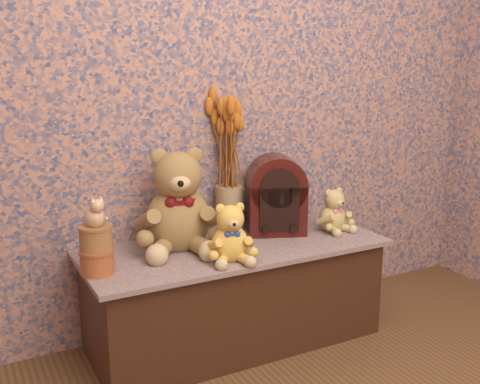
% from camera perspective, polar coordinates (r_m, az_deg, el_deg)
% --- Properties ---
extents(display_shelf, '(1.28, 0.53, 0.44)m').
position_cam_1_polar(display_shelf, '(2.46, -0.55, -10.24)').
color(display_shelf, '#394675').
rests_on(display_shelf, ground).
extents(teddy_large, '(0.46, 0.51, 0.45)m').
position_cam_1_polar(teddy_large, '(2.31, -6.33, -0.25)').
color(teddy_large, olive).
rests_on(teddy_large, display_shelf).
extents(teddy_medium, '(0.24, 0.27, 0.25)m').
position_cam_1_polar(teddy_medium, '(2.18, -1.04, -3.79)').
color(teddy_medium, gold).
rests_on(teddy_medium, display_shelf).
extents(teddy_small, '(0.19, 0.22, 0.21)m').
position_cam_1_polar(teddy_small, '(2.59, 9.35, -1.57)').
color(teddy_small, tan).
rests_on(teddy_small, display_shelf).
extents(cathedral_radio, '(0.30, 0.26, 0.35)m').
position_cam_1_polar(cathedral_radio, '(2.52, 3.66, -0.22)').
color(cathedral_radio, '#320D09').
rests_on(cathedral_radio, display_shelf).
extents(ceramic_vase, '(0.17, 0.17, 0.21)m').
position_cam_1_polar(ceramic_vase, '(2.54, -1.07, -1.70)').
color(ceramic_vase, tan).
rests_on(ceramic_vase, display_shelf).
extents(dried_stalks, '(0.25, 0.25, 0.41)m').
position_cam_1_polar(dried_stalks, '(2.48, -1.10, 5.21)').
color(dried_stalks, '#C7691F').
rests_on(dried_stalks, ceramic_vase).
extents(biscuit_tin_lower, '(0.16, 0.16, 0.09)m').
position_cam_1_polar(biscuit_tin_lower, '(2.13, -14.23, -6.87)').
color(biscuit_tin_lower, '#C48139').
rests_on(biscuit_tin_lower, display_shelf).
extents(biscuit_tin_upper, '(0.15, 0.15, 0.09)m').
position_cam_1_polar(biscuit_tin_upper, '(2.10, -14.37, -4.56)').
color(biscuit_tin_upper, tan).
rests_on(biscuit_tin_upper, biscuit_tin_lower).
extents(cat_figurine, '(0.10, 0.11, 0.12)m').
position_cam_1_polar(cat_figurine, '(2.07, -14.53, -1.80)').
color(cat_figurine, silver).
rests_on(cat_figurine, biscuit_tin_upper).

